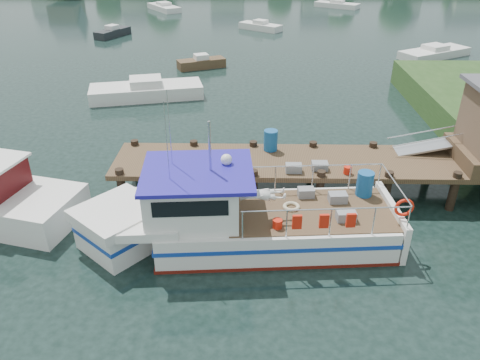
{
  "coord_description": "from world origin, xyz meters",
  "views": [
    {
      "loc": [
        -0.68,
        -16.57,
        9.64
      ],
      "look_at": [
        -1.0,
        -1.5,
        1.3
      ],
      "focal_mm": 35.0,
      "sensor_mm": 36.0,
      "label": 1
    }
  ],
  "objects_px": {
    "moored_b": "(260,26)",
    "moored_c": "(434,52)",
    "dock": "(436,142)",
    "moored_d": "(164,7)",
    "moored_a": "(146,90)",
    "moored_e": "(113,32)",
    "lobster_boat": "(235,219)",
    "moored_rowboat": "(201,63)",
    "moored_far": "(337,5)"
  },
  "relations": [
    {
      "from": "moored_rowboat",
      "to": "moored_far",
      "type": "xyz_separation_m",
      "value": [
        14.72,
        28.54,
        -0.03
      ]
    },
    {
      "from": "moored_b",
      "to": "moored_c",
      "type": "relative_size",
      "value": 0.7
    },
    {
      "from": "lobster_boat",
      "to": "moored_a",
      "type": "xyz_separation_m",
      "value": [
        -5.95,
        14.96,
        -0.5
      ]
    },
    {
      "from": "moored_d",
      "to": "moored_rowboat",
      "type": "bearing_deg",
      "value": -78.83
    },
    {
      "from": "moored_b",
      "to": "moored_far",
      "type": "bearing_deg",
      "value": 56.31
    },
    {
      "from": "moored_b",
      "to": "moored_d",
      "type": "relative_size",
      "value": 0.76
    },
    {
      "from": "moored_b",
      "to": "moored_a",
      "type": "bearing_deg",
      "value": -108.21
    },
    {
      "from": "lobster_boat",
      "to": "moored_d",
      "type": "height_order",
      "value": "lobster_boat"
    },
    {
      "from": "moored_rowboat",
      "to": "moored_far",
      "type": "height_order",
      "value": "moored_rowboat"
    },
    {
      "from": "moored_b",
      "to": "moored_c",
      "type": "xyz_separation_m",
      "value": [
        13.92,
        -10.57,
        -0.0
      ]
    },
    {
      "from": "lobster_boat",
      "to": "moored_a",
      "type": "height_order",
      "value": "lobster_boat"
    },
    {
      "from": "moored_d",
      "to": "moored_far",
      "type": "bearing_deg",
      "value": 2.84
    },
    {
      "from": "dock",
      "to": "moored_a",
      "type": "xyz_separation_m",
      "value": [
        -13.6,
        11.38,
        -1.77
      ]
    },
    {
      "from": "lobster_boat",
      "to": "moored_far",
      "type": "relative_size",
      "value": 1.96
    },
    {
      "from": "moored_b",
      "to": "dock",
      "type": "bearing_deg",
      "value": -78.0
    },
    {
      "from": "moored_b",
      "to": "moored_e",
      "type": "relative_size",
      "value": 1.11
    },
    {
      "from": "moored_c",
      "to": "moored_d",
      "type": "distance_m",
      "value": 33.99
    },
    {
      "from": "moored_rowboat",
      "to": "moored_c",
      "type": "distance_m",
      "value": 18.94
    },
    {
      "from": "moored_rowboat",
      "to": "moored_e",
      "type": "xyz_separation_m",
      "value": [
        -9.51,
        10.78,
        0.01
      ]
    },
    {
      "from": "moored_c",
      "to": "moored_e",
      "type": "height_order",
      "value": "moored_e"
    },
    {
      "from": "moored_a",
      "to": "moored_e",
      "type": "relative_size",
      "value": 1.78
    },
    {
      "from": "moored_rowboat",
      "to": "moored_a",
      "type": "relative_size",
      "value": 0.52
    },
    {
      "from": "moored_b",
      "to": "lobster_boat",
      "type": "bearing_deg",
      "value": -91.12
    },
    {
      "from": "lobster_boat",
      "to": "moored_b",
      "type": "height_order",
      "value": "lobster_boat"
    },
    {
      "from": "moored_rowboat",
      "to": "moored_a",
      "type": "xyz_separation_m",
      "value": [
        -2.77,
        -6.88,
        0.09
      ]
    },
    {
      "from": "dock",
      "to": "moored_d",
      "type": "height_order",
      "value": "dock"
    },
    {
      "from": "dock",
      "to": "lobster_boat",
      "type": "height_order",
      "value": "lobster_boat"
    },
    {
      "from": "lobster_boat",
      "to": "moored_a",
      "type": "distance_m",
      "value": 16.11
    },
    {
      "from": "dock",
      "to": "moored_a",
      "type": "bearing_deg",
      "value": 140.08
    },
    {
      "from": "lobster_boat",
      "to": "moored_d",
      "type": "distance_m",
      "value": 48.83
    },
    {
      "from": "dock",
      "to": "moored_rowboat",
      "type": "relative_size",
      "value": 4.47
    },
    {
      "from": "moored_b",
      "to": "moored_c",
      "type": "height_order",
      "value": "moored_b"
    },
    {
      "from": "moored_c",
      "to": "moored_a",
      "type": "bearing_deg",
      "value": -174.12
    },
    {
      "from": "lobster_boat",
      "to": "moored_far",
      "type": "bearing_deg",
      "value": 72.8
    },
    {
      "from": "moored_b",
      "to": "moored_d",
      "type": "bearing_deg",
      "value": 136.35
    },
    {
      "from": "moored_a",
      "to": "moored_e",
      "type": "bearing_deg",
      "value": 117.76
    },
    {
      "from": "moored_far",
      "to": "moored_b",
      "type": "height_order",
      "value": "moored_b"
    },
    {
      "from": "moored_d",
      "to": "moored_b",
      "type": "bearing_deg",
      "value": -49.01
    },
    {
      "from": "moored_b",
      "to": "moored_d",
      "type": "xyz_separation_m",
      "value": [
        -11.74,
        11.71,
        0.0
      ]
    },
    {
      "from": "moored_a",
      "to": "moored_e",
      "type": "xyz_separation_m",
      "value": [
        -6.73,
        17.66,
        -0.07
      ]
    },
    {
      "from": "moored_a",
      "to": "moored_e",
      "type": "height_order",
      "value": "moored_a"
    },
    {
      "from": "moored_a",
      "to": "moored_c",
      "type": "relative_size",
      "value": 1.12
    },
    {
      "from": "lobster_boat",
      "to": "moored_d",
      "type": "relative_size",
      "value": 1.89
    },
    {
      "from": "dock",
      "to": "lobster_boat",
      "type": "distance_m",
      "value": 8.54
    },
    {
      "from": "moored_rowboat",
      "to": "moored_d",
      "type": "relative_size",
      "value": 0.63
    },
    {
      "from": "dock",
      "to": "moored_b",
      "type": "distance_m",
      "value": 33.07
    },
    {
      "from": "moored_a",
      "to": "moored_d",
      "type": "relative_size",
      "value": 1.21
    },
    {
      "from": "moored_rowboat",
      "to": "moored_far",
      "type": "distance_m",
      "value": 32.11
    },
    {
      "from": "moored_rowboat",
      "to": "moored_b",
      "type": "bearing_deg",
      "value": 78.57
    },
    {
      "from": "lobster_boat",
      "to": "moored_rowboat",
      "type": "height_order",
      "value": "lobster_boat"
    }
  ]
}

